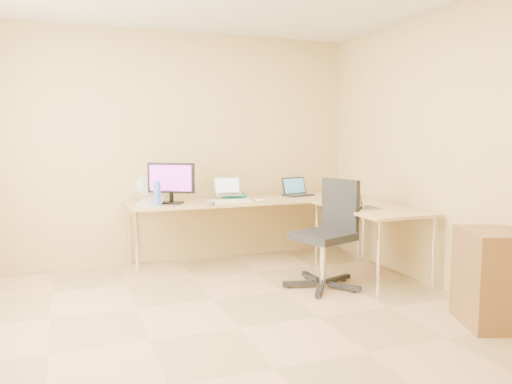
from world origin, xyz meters
name	(u,v)px	position (x,y,z in m)	size (l,w,h in m)	color
floor	(239,328)	(0.00, 0.00, 0.00)	(4.50, 4.50, 0.00)	tan
wall_back	(175,148)	(0.00, 2.25, 1.30)	(4.50, 4.50, 0.00)	tan
wall_front	(459,186)	(0.00, -2.25, 1.30)	(4.50, 4.50, 0.00)	tan
wall_right	(466,153)	(2.10, 0.00, 1.30)	(4.50, 4.50, 0.00)	tan
desk_main	(247,231)	(0.72, 1.85, 0.36)	(2.65, 0.70, 0.73)	tan
desk_return	(370,242)	(1.70, 0.85, 0.36)	(0.70, 1.30, 0.73)	tan
monitor	(171,183)	(-0.14, 1.79, 0.95)	(0.51, 0.16, 0.44)	black
book_stack	(234,196)	(0.62, 2.01, 0.76)	(0.25, 0.34, 0.06)	#137063
laptop_center	(229,187)	(0.51, 1.87, 0.88)	(0.29, 0.22, 0.19)	silver
laptop_black	(298,187)	(1.41, 1.96, 0.84)	(0.35, 0.25, 0.22)	black
keyboard	(229,201)	(0.47, 1.73, 0.74)	(0.47, 0.13, 0.02)	white
mouse	(260,200)	(0.79, 1.61, 0.75)	(0.10, 0.06, 0.03)	white
mug	(159,201)	(-0.29, 1.75, 0.77)	(0.09, 0.09, 0.08)	white
cd_stack	(210,203)	(0.21, 1.55, 0.75)	(0.13, 0.13, 0.03)	silver
water_bottle	(157,194)	(-0.31, 1.67, 0.86)	(0.07, 0.07, 0.25)	#4065C0
papers	(148,205)	(-0.40, 1.76, 0.73)	(0.22, 0.31, 0.01)	beige
white_box	(157,198)	(-0.26, 2.05, 0.77)	(0.19, 0.14, 0.07)	silver
desk_fan	(144,190)	(-0.39, 2.05, 0.86)	(0.20, 0.20, 0.25)	white
black_cup	(333,194)	(1.66, 1.55, 0.78)	(0.06, 0.06, 0.11)	black
laptop_return	(365,197)	(1.57, 0.75, 0.84)	(0.27, 0.34, 0.22)	#B6B6B6
office_chair	(323,236)	(1.09, 0.71, 0.50)	(0.62, 0.62, 1.04)	black
cabinet	(493,279)	(1.85, -0.61, 0.36)	(0.44, 0.54, 0.75)	brown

